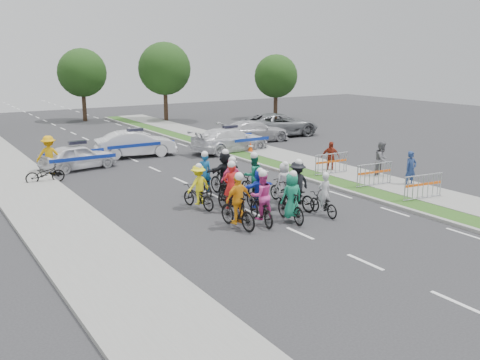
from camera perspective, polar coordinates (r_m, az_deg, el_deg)
ground at (r=18.08m, az=6.40°, el=-5.69°), size 90.00×90.00×0.00m
curb_right at (r=24.90m, az=8.36°, el=-0.27°), size 0.20×60.00×0.12m
grass_strip at (r=25.35m, az=9.56°, el=-0.08°), size 1.20×60.00×0.11m
sidewalk_right at (r=26.57m, az=12.45°, el=0.43°), size 2.40×60.00×0.13m
sidewalk_left at (r=19.63m, az=-18.36°, el=-4.56°), size 3.00×60.00×0.13m
rider_0 at (r=20.02m, az=8.88°, el=-2.22°), size 0.69×1.66×1.66m
rider_1 at (r=19.06m, az=5.48°, el=-2.34°), size 0.85×1.85×1.90m
rider_2 at (r=18.81m, az=2.28°, el=-2.53°), size 1.03×2.03×1.97m
rider_3 at (r=18.28m, az=-0.24°, el=-2.88°), size 1.04×1.94×2.00m
rider_4 at (r=20.66m, az=6.06°, el=-1.02°), size 1.16×2.01×1.99m
rider_5 at (r=20.23m, az=2.02°, el=-1.37°), size 1.37×1.64×1.71m
rider_6 at (r=20.09m, az=-1.03°, el=-1.67°), size 0.78×2.01×2.02m
rider_7 at (r=21.50m, az=4.67°, el=-0.68°), size 0.75×1.65×1.71m
rider_8 at (r=21.86m, az=1.39°, el=-0.22°), size 0.88×2.01×2.00m
rider_9 at (r=21.10m, az=-0.93°, el=-0.67°), size 1.00×1.89×1.98m
rider_10 at (r=20.67m, az=-4.47°, el=-1.16°), size 1.10×1.86×1.81m
rider_11 at (r=22.43m, az=-1.65°, el=0.41°), size 1.65×1.97×2.02m
rider_12 at (r=22.45m, az=-3.85°, el=-0.13°), size 1.04×2.00×1.94m
police_car_0 at (r=28.85m, az=-16.89°, el=2.40°), size 4.11×2.19×1.33m
police_car_1 at (r=31.60m, az=-11.07°, el=3.81°), size 4.73×2.24×1.50m
police_car_2 at (r=32.51m, az=-1.05°, el=4.29°), size 5.25×2.54×1.47m
civilian_sedan at (r=36.32m, az=1.51°, el=5.22°), size 5.09×2.46×1.43m
civilian_suv at (r=38.88m, az=4.13°, el=5.91°), size 6.16×3.23×1.65m
spectator_0 at (r=25.09m, az=17.75°, el=1.11°), size 0.64×0.46×1.63m
spectator_1 at (r=26.45m, az=14.88°, el=2.08°), size 1.04×0.92×1.79m
spectator_2 at (r=27.24m, az=9.61°, el=2.43°), size 0.99×0.80×1.58m
marshal_hiviz at (r=28.09m, az=-19.68°, el=2.53°), size 1.41×1.07×1.93m
barrier_0 at (r=22.86m, az=18.94°, el=-0.81°), size 2.05×0.75×1.12m
barrier_1 at (r=24.54m, az=14.13°, el=0.46°), size 2.04×0.67×1.12m
barrier_2 at (r=26.51m, az=9.71°, el=1.62°), size 2.03×0.62×1.12m
cone_0 at (r=26.82m, az=1.80°, el=1.47°), size 0.40×0.40×0.70m
cone_1 at (r=32.07m, az=1.12°, el=3.45°), size 0.40×0.40×0.70m
parked_bike at (r=26.24m, az=-20.08°, el=0.65°), size 1.77×0.65×0.92m
tree_1 at (r=47.58m, az=-8.05°, el=11.67°), size 4.55×4.55×6.82m
tree_2 at (r=48.73m, az=3.86°, el=10.98°), size 3.85×3.85×5.77m
tree_4 at (r=49.25m, az=-16.50°, el=10.90°), size 4.20×4.20×6.30m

